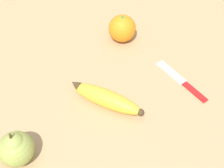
# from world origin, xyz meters

# --- Properties ---
(ground_plane) EXTENTS (3.00, 3.00, 0.00)m
(ground_plane) POSITION_xyz_m (0.00, 0.00, 0.00)
(ground_plane) COLOR tan
(banana) EXTENTS (0.13, 0.18, 0.04)m
(banana) POSITION_xyz_m (-0.04, 0.04, 0.02)
(banana) COLOR gold
(banana) RESTS_ON ground_plane
(orange) EXTENTS (0.08, 0.08, 0.08)m
(orange) POSITION_xyz_m (0.20, -0.02, 0.04)
(orange) COLOR orange
(orange) RESTS_ON ground_plane
(pear) EXTENTS (0.08, 0.08, 0.09)m
(pear) POSITION_xyz_m (-0.17, 0.23, 0.04)
(pear) COLOR #99A84C
(pear) RESTS_ON ground_plane
(paring_knife) EXTENTS (0.16, 0.11, 0.01)m
(paring_knife) POSITION_xyz_m (0.02, -0.17, 0.00)
(paring_knife) COLOR silver
(paring_knife) RESTS_ON ground_plane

